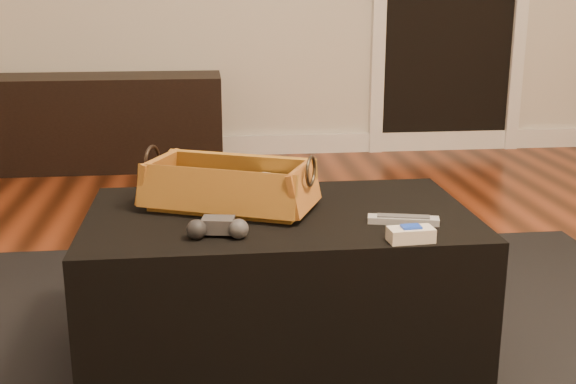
{
  "coord_description": "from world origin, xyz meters",
  "views": [
    {
      "loc": [
        -0.22,
        -1.71,
        0.99
      ],
      "look_at": [
        -0.02,
        0.07,
        0.49
      ],
      "focal_mm": 45.0,
      "sensor_mm": 36.0,
      "label": 1
    }
  ],
  "objects": [
    {
      "name": "cream_gadget",
      "position": [
        0.24,
        -0.17,
        0.45
      ],
      "size": [
        0.11,
        0.06,
        0.04
      ],
      "color": "beige",
      "rests_on": "ottoman"
    },
    {
      "name": "cloth_bundle",
      "position": [
        -0.04,
        0.13,
        0.48
      ],
      "size": [
        0.15,
        0.14,
        0.07
      ],
      "primitive_type": "cube",
      "rotation": [
        0.0,
        0.0,
        -0.58
      ],
      "color": "#C8B68B",
      "rests_on": "wicker_basket"
    },
    {
      "name": "media_cabinet",
      "position": [
        -0.8,
        2.51,
        0.26
      ],
      "size": [
        1.34,
        0.45,
        0.53
      ],
      "primitive_type": "cube",
      "color": "black",
      "rests_on": "floor"
    },
    {
      "name": "silver_remote",
      "position": [
        0.26,
        -0.04,
        0.44
      ],
      "size": [
        0.18,
        0.08,
        0.02
      ],
      "color": "#B4B6BC",
      "rests_on": "ottoman"
    },
    {
      "name": "area_rug",
      "position": [
        -0.04,
        0.04,
        0.01
      ],
      "size": [
        2.6,
        2.0,
        0.01
      ],
      "primitive_type": "cube",
      "color": "black",
      "rests_on": "floor"
    },
    {
      "name": "baseboard",
      "position": [
        0.0,
        2.73,
        0.06
      ],
      "size": [
        5.0,
        0.04,
        0.12
      ],
      "primitive_type": "cube",
      "color": "white",
      "rests_on": "floor"
    },
    {
      "name": "wicker_basket",
      "position": [
        -0.16,
        0.14,
        0.48
      ],
      "size": [
        0.5,
        0.39,
        0.16
      ],
      "color": "#AB7826",
      "rests_on": "ottoman"
    },
    {
      "name": "tv_remote",
      "position": [
        -0.19,
        0.14,
        0.46
      ],
      "size": [
        0.24,
        0.12,
        0.02
      ],
      "primitive_type": "cube",
      "rotation": [
        0.0,
        0.0,
        -0.31
      ],
      "color": "black",
      "rests_on": "wicker_basket"
    },
    {
      "name": "ottoman",
      "position": [
        -0.04,
        0.09,
        0.22
      ],
      "size": [
        1.0,
        0.6,
        0.42
      ],
      "primitive_type": "cube",
      "color": "black",
      "rests_on": "area_rug"
    },
    {
      "name": "floor",
      "position": [
        0.0,
        0.0,
        -0.01
      ],
      "size": [
        5.0,
        5.5,
        0.01
      ],
      "primitive_type": "cube",
      "color": "brown",
      "rests_on": "ground"
    },
    {
      "name": "game_controller",
      "position": [
        -0.2,
        -0.09,
        0.46
      ],
      "size": [
        0.15,
        0.09,
        0.05
      ],
      "color": "#323234",
      "rests_on": "ottoman"
    }
  ]
}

